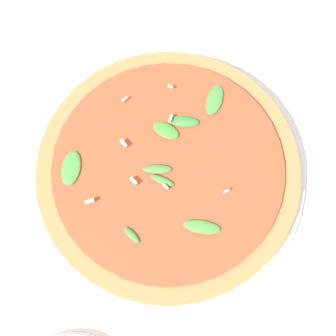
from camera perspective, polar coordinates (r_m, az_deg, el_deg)
name	(u,v)px	position (r m, az deg, el deg)	size (l,w,h in m)	color
ground_plane	(148,158)	(0.64, -2.40, 1.28)	(6.00, 6.00, 0.00)	silver
pizza_arugula_main	(168,171)	(0.62, -0.01, -0.35)	(0.37, 0.37, 0.05)	white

